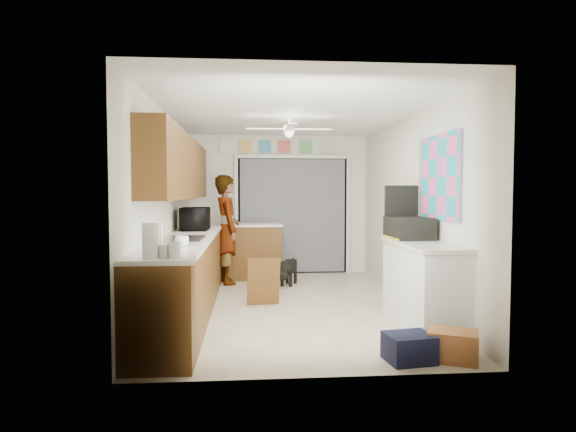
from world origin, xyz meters
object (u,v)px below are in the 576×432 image
object	(u,v)px
dog	(289,271)
microwave	(195,219)
cup	(182,241)
man	(227,229)
suitcase	(409,228)
cardboard_box	(453,345)
paper_towel_roll	(150,241)
navy_crate	(409,348)

from	to	relation	value
dog	microwave	bearing A→B (deg)	-133.92
microwave	cup	bearing A→B (deg)	-178.47
man	dog	world-z (taller)	man
suitcase	cardboard_box	xyz separation A→B (m)	(-0.07, -1.41, -0.93)
cardboard_box	man	distance (m)	4.39
cup	man	bearing A→B (deg)	84.08
paper_towel_roll	dog	xyz separation A→B (m)	(1.43, 3.59, -0.87)
cup	suitcase	size ratio (longest dim) A/B	0.24
paper_towel_roll	suitcase	xyz separation A→B (m)	(2.66, 1.46, -0.02)
navy_crate	dog	world-z (taller)	dog
dog	cardboard_box	bearing A→B (deg)	-50.79
cup	suitcase	xyz separation A→B (m)	(2.53, 0.62, 0.07)
suitcase	cardboard_box	distance (m)	1.69
microwave	cardboard_box	world-z (taller)	microwave
paper_towel_roll	suitcase	distance (m)	3.04
suitcase	dog	distance (m)	2.60
suitcase	navy_crate	bearing A→B (deg)	-110.23
cardboard_box	suitcase	bearing A→B (deg)	87.16
paper_towel_roll	dog	distance (m)	3.96
microwave	paper_towel_roll	world-z (taller)	microwave
paper_towel_roll	suitcase	size ratio (longest dim) A/B	0.50
paper_towel_roll	cardboard_box	world-z (taller)	paper_towel_roll
man	paper_towel_roll	bearing A→B (deg)	159.79
navy_crate	cup	bearing A→B (deg)	159.13
man	dog	size ratio (longest dim) A/B	3.16
microwave	cardboard_box	bearing A→B (deg)	-139.63
cup	navy_crate	xyz separation A→B (m)	(2.06, -0.79, -0.87)
cup	cardboard_box	bearing A→B (deg)	-17.76
microwave	dog	size ratio (longest dim) A/B	1.04
cup	paper_towel_roll	size ratio (longest dim) A/B	0.47
man	dog	distance (m)	1.21
dog	cup	bearing A→B (deg)	-94.16
navy_crate	man	world-z (taller)	man
microwave	suitcase	xyz separation A→B (m)	(2.63, -1.48, -0.04)
cardboard_box	navy_crate	distance (m)	0.39
microwave	man	size ratio (longest dim) A/B	0.33
suitcase	dog	bearing A→B (deg)	118.00
suitcase	dog	xyz separation A→B (m)	(-1.23, 2.13, -0.85)
suitcase	man	distance (m)	3.23
navy_crate	man	size ratio (longest dim) A/B	0.23
cup	dog	world-z (taller)	cup
microwave	cup	xyz separation A→B (m)	(0.10, -2.10, -0.11)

